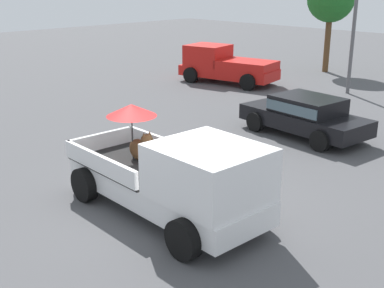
{
  "coord_description": "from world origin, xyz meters",
  "views": [
    {
      "loc": [
        7.71,
        -6.77,
        4.99
      ],
      "look_at": [
        -0.67,
        1.51,
        1.1
      ],
      "focal_mm": 47.25,
      "sensor_mm": 36.0,
      "label": 1
    }
  ],
  "objects_px": {
    "pickup_truck_main": "(177,177)",
    "parked_sedan_near": "(305,114)",
    "pickup_truck_red": "(225,65)",
    "motel_sign": "(356,9)"
  },
  "relations": [
    {
      "from": "pickup_truck_main",
      "to": "pickup_truck_red",
      "type": "distance_m",
      "value": 15.11
    },
    {
      "from": "pickup_truck_main",
      "to": "pickup_truck_red",
      "type": "xyz_separation_m",
      "value": [
        -9.3,
        11.91,
        -0.09
      ]
    },
    {
      "from": "pickup_truck_red",
      "to": "motel_sign",
      "type": "xyz_separation_m",
      "value": [
        5.56,
        2.14,
        2.84
      ]
    },
    {
      "from": "parked_sedan_near",
      "to": "motel_sign",
      "type": "distance_m",
      "value": 7.87
    },
    {
      "from": "motel_sign",
      "to": "pickup_truck_main",
      "type": "bearing_deg",
      "value": -75.08
    },
    {
      "from": "pickup_truck_red",
      "to": "motel_sign",
      "type": "bearing_deg",
      "value": -170.15
    },
    {
      "from": "parked_sedan_near",
      "to": "motel_sign",
      "type": "relative_size",
      "value": 0.84
    },
    {
      "from": "pickup_truck_main",
      "to": "parked_sedan_near",
      "type": "bearing_deg",
      "value": 104.23
    },
    {
      "from": "pickup_truck_main",
      "to": "motel_sign",
      "type": "xyz_separation_m",
      "value": [
        -3.74,
        14.05,
        2.75
      ]
    },
    {
      "from": "pickup_truck_red",
      "to": "parked_sedan_near",
      "type": "relative_size",
      "value": 1.13
    }
  ]
}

